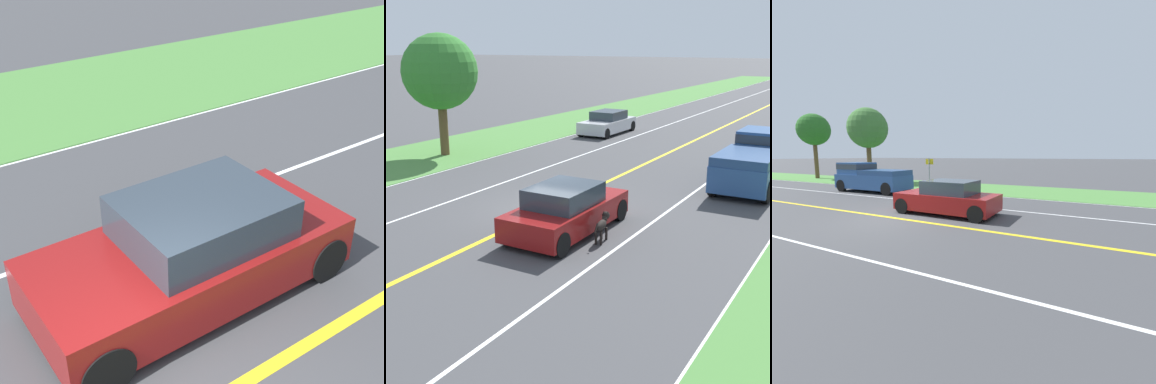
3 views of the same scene
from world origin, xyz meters
The scene contains 12 objects.
ground_plane centered at (0.00, 0.00, 0.00)m, with size 400.00×400.00×0.00m, color #424244.
centre_divider_line centered at (0.00, 0.00, 0.00)m, with size 0.18×160.00×0.01m, color yellow.
lane_edge_line_right centered at (7.00, 0.00, 0.00)m, with size 0.14×160.00×0.01m, color white.
lane_dash_same_dir centered at (3.50, 0.00, 0.00)m, with size 0.10×160.00×0.01m, color white.
lane_dash_oncoming centered at (-3.50, 0.00, 0.00)m, with size 0.10×160.00×0.01m, color white.
grass_verge_right centered at (10.00, 0.00, 0.01)m, with size 6.00×160.00×0.03m, color #4C843D.
ego_car centered at (1.65, -1.48, 0.67)m, with size 1.92×4.33×1.43m.
dog centered at (2.90, -1.61, 0.50)m, with size 0.33×1.13×0.79m.
pickup_truck centered at (5.15, 6.77, 1.01)m, with size 2.08×5.29×1.99m.
roadside_tree_right_near centered at (9.69, 11.68, 4.91)m, with size 3.61×3.61×6.76m.
roadside_tree_right_far centered at (9.98, 19.92, 5.15)m, with size 3.31×3.31×6.86m.
street_sign centered at (7.90, 3.77, 1.45)m, with size 0.11×0.64×2.29m.
Camera 3 is at (-7.65, -6.98, 2.48)m, focal length 24.00 mm.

